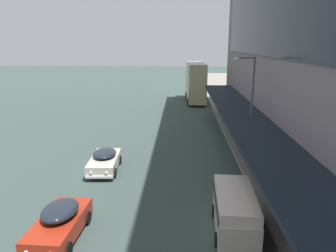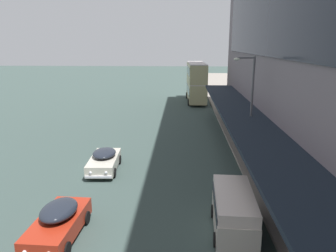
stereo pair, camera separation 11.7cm
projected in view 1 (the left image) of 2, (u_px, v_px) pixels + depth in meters
transit_bus_kerbside_front at (196, 81)px, 48.08m from camera, size 2.90×9.19×5.77m
sedan_second_near at (60, 222)px, 14.69m from camera, size 2.04×4.37×1.58m
sedan_lead_mid at (105, 160)px, 22.57m from camera, size 2.07×4.31×1.44m
vw_van at (235, 209)px, 15.21m from camera, size 2.05×4.62×1.96m
street_lamp at (250, 102)px, 23.39m from camera, size 1.50×0.28×7.52m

